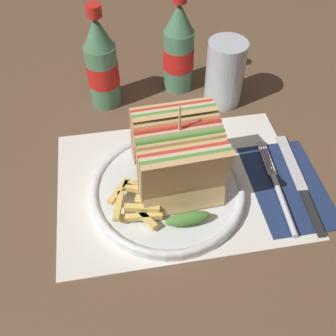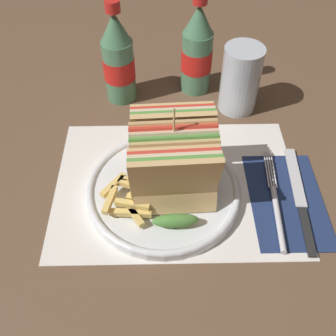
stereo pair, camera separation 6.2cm
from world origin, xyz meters
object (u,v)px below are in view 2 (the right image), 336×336
(knife, at_px, (303,199))
(coke_bottle_near, at_px, (121,60))
(fork, at_px, (279,207))
(coke_bottle_far, at_px, (199,51))
(plate_main, at_px, (168,190))
(club_sandwich, at_px, (176,160))
(glass_near, at_px, (243,79))

(knife, xyz_separation_m, coke_bottle_near, (-0.30, 0.27, 0.08))
(fork, bearing_deg, coke_bottle_near, 135.38)
(fork, xyz_separation_m, coke_bottle_far, (-0.11, 0.32, 0.08))
(plate_main, distance_m, fork, 0.18)
(plate_main, relative_size, club_sandwich, 1.36)
(fork, bearing_deg, club_sandwich, 170.26)
(coke_bottle_far, bearing_deg, club_sandwich, -100.97)
(club_sandwich, bearing_deg, knife, -6.20)
(coke_bottle_near, xyz_separation_m, glass_near, (0.23, -0.04, -0.02))
(coke_bottle_near, relative_size, coke_bottle_far, 1.00)
(knife, height_order, coke_bottle_far, coke_bottle_far)
(knife, bearing_deg, fork, -154.65)
(fork, height_order, coke_bottle_near, coke_bottle_near)
(club_sandwich, xyz_separation_m, fork, (0.16, -0.04, -0.07))
(club_sandwich, height_order, knife, club_sandwich)
(knife, bearing_deg, plate_main, 178.52)
(club_sandwich, height_order, coke_bottle_near, coke_bottle_near)
(club_sandwich, bearing_deg, glass_near, 58.41)
(club_sandwich, distance_m, glass_near, 0.25)
(knife, distance_m, coke_bottle_near, 0.41)
(plate_main, bearing_deg, knife, -5.24)
(plate_main, xyz_separation_m, club_sandwich, (0.01, 0.00, 0.07))
(coke_bottle_far, xyz_separation_m, glass_near, (0.08, -0.06, -0.02))
(plate_main, bearing_deg, club_sandwich, 11.17)
(plate_main, xyz_separation_m, coke_bottle_near, (-0.09, 0.25, 0.08))
(glass_near, bearing_deg, coke_bottle_far, 141.18)
(plate_main, distance_m, glass_near, 0.27)
(fork, relative_size, coke_bottle_near, 0.98)
(plate_main, relative_size, glass_near, 1.90)
(knife, relative_size, coke_bottle_far, 1.05)
(fork, height_order, coke_bottle_far, coke_bottle_far)
(plate_main, height_order, club_sandwich, club_sandwich)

